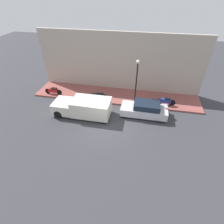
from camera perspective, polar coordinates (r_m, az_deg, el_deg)
ground_plane at (r=14.62m, az=-1.97°, el=-4.25°), size 60.00×60.00×0.00m
sidewalk at (r=18.28m, az=1.27°, el=5.32°), size 3.10×16.76×0.16m
building_facade at (r=18.52m, az=2.36°, el=15.78°), size 0.30×16.76×6.00m
parked_car at (r=15.54m, az=10.59°, el=0.90°), size 1.68×4.01×1.34m
delivery_van at (r=15.45m, az=-9.47°, el=1.64°), size 1.97×5.04×1.60m
motorcycle_black at (r=17.47m, az=-4.34°, el=5.46°), size 0.30×1.82×0.74m
motorcycle_red at (r=19.24m, az=-18.59°, el=6.64°), size 0.30×1.84×0.74m
motorcycle_blue at (r=17.26m, az=17.16°, el=3.44°), size 0.30×1.80×0.77m
streetlamp at (r=15.61m, az=8.06°, el=11.16°), size 0.32×0.32×4.33m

